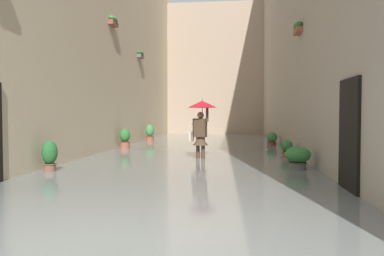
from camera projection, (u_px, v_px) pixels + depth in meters
The scene contains 10 objects.
ground_plane at pixel (201, 150), 15.64m from camera, with size 60.00×60.00×0.00m, color gray.
flood_water at pixel (201, 149), 15.63m from camera, with size 7.89×29.36×0.10m, color slate.
building_facade_far at pixel (215, 70), 27.95m from camera, with size 10.69×1.80×9.82m, color tan.
person_wading at pixel (201, 119), 11.81m from camera, with size 0.95×0.95×2.04m.
potted_plant_far_left at pixel (287, 149), 12.33m from camera, with size 0.38×0.38×0.68m.
potted_plant_near_right at pixel (125, 139), 15.50m from camera, with size 0.45×0.45×0.93m.
potted_plant_near_left at pixel (272, 139), 16.97m from camera, with size 0.50×0.50×0.72m.
potted_plant_mid_right at pixel (150, 133), 19.59m from camera, with size 0.47×0.47×0.99m.
potted_plant_mid_left at pixel (298, 157), 9.64m from camera, with size 0.67×0.67×0.69m.
potted_plant_far_right at pixel (50, 156), 9.17m from camera, with size 0.39×0.39×0.87m.
Camera 1 is at (-1.37, 3.85, 1.53)m, focal length 34.35 mm.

